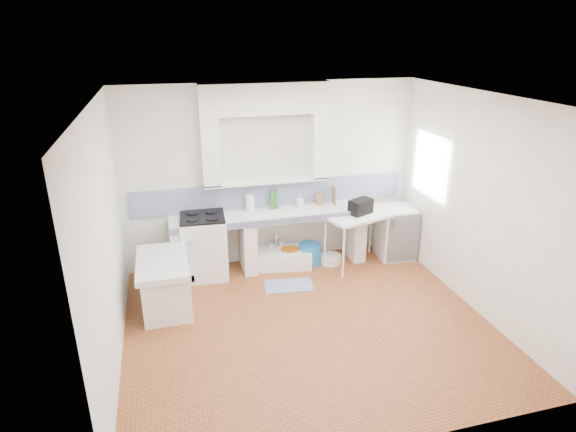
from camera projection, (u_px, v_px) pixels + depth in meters
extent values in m
plane|color=#995028|center=(308.00, 324.00, 6.07)|extent=(4.50, 4.50, 0.00)
plane|color=white|center=(312.00, 99.00, 5.06)|extent=(4.50, 4.50, 0.00)
plane|color=white|center=(271.00, 175.00, 7.37)|extent=(4.50, 0.00, 4.50)
plane|color=white|center=(386.00, 314.00, 3.76)|extent=(4.50, 0.00, 4.50)
plane|color=white|center=(106.00, 243.00, 5.02)|extent=(0.00, 4.50, 4.50)
plane|color=white|center=(479.00, 205.00, 6.11)|extent=(0.00, 4.50, 4.50)
cube|color=white|center=(265.00, 98.00, 6.81)|extent=(1.90, 0.25, 0.45)
cube|color=#382411|center=(441.00, 165.00, 7.16)|extent=(0.35, 0.86, 1.06)
cube|color=white|center=(435.00, 140.00, 6.99)|extent=(0.01, 0.84, 0.24)
cube|color=white|center=(270.00, 215.00, 7.27)|extent=(3.00, 0.60, 0.08)
cube|color=navy|center=(274.00, 222.00, 7.02)|extent=(3.00, 0.04, 0.10)
cube|color=white|center=(178.00, 252.00, 7.09)|extent=(0.20, 0.55, 0.82)
cube|color=white|center=(248.00, 245.00, 7.35)|extent=(0.20, 0.55, 0.82)
cube|color=white|center=(354.00, 233.00, 7.77)|extent=(0.20, 0.55, 0.82)
cube|color=white|center=(164.00, 262.00, 6.24)|extent=(0.70, 1.10, 0.08)
cube|color=white|center=(166.00, 286.00, 6.36)|extent=(0.60, 1.00, 0.62)
cube|color=navy|center=(190.00, 259.00, 6.31)|extent=(0.04, 1.10, 0.10)
cube|color=navy|center=(272.00, 194.00, 7.46)|extent=(4.27, 0.03, 0.40)
cube|color=white|center=(204.00, 247.00, 7.14)|extent=(0.70, 0.68, 0.93)
cube|color=white|center=(279.00, 258.00, 7.57)|extent=(1.04, 0.66, 0.23)
cube|color=white|center=(358.00, 240.00, 7.49)|extent=(1.13, 0.83, 0.05)
cube|color=white|center=(396.00, 232.00, 7.78)|extent=(0.59, 0.59, 0.84)
cylinder|color=red|center=(261.00, 259.00, 7.53)|extent=(0.33, 0.33, 0.25)
cylinder|color=#E16505|center=(290.00, 257.00, 7.59)|extent=(0.29, 0.29, 0.26)
cylinder|color=blue|center=(309.00, 254.00, 7.61)|extent=(0.37, 0.37, 0.33)
cylinder|color=white|center=(330.00, 259.00, 7.66)|extent=(0.36, 0.36, 0.13)
cylinder|color=silver|center=(270.00, 253.00, 7.66)|extent=(0.11, 0.11, 0.32)
cylinder|color=silver|center=(281.00, 251.00, 7.70)|extent=(0.10, 0.10, 0.34)
cube|color=black|center=(361.00, 207.00, 7.33)|extent=(0.42, 0.34, 0.23)
cylinder|color=#286B2B|center=(272.00, 200.00, 7.35)|extent=(0.07, 0.07, 0.30)
cylinder|color=#286B2B|center=(276.00, 200.00, 7.37)|extent=(0.07, 0.07, 0.30)
cube|color=brown|center=(319.00, 199.00, 7.55)|extent=(0.10, 0.09, 0.19)
cube|color=brown|center=(334.00, 195.00, 7.60)|extent=(0.04, 0.20, 0.27)
cylinder|color=white|center=(250.00, 203.00, 7.27)|extent=(0.16, 0.16, 0.27)
imported|color=white|center=(300.00, 201.00, 7.47)|extent=(0.12, 0.12, 0.20)
cube|color=navy|center=(289.00, 285.00, 6.99)|extent=(0.74, 0.48, 0.01)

